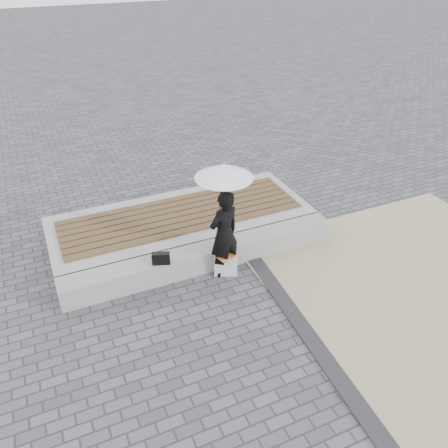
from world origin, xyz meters
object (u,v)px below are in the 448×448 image
(parasol, at_px, (224,171))
(handbag, at_px, (161,258))
(seating_ledge, at_px, (205,257))
(woman, at_px, (224,234))
(canvas_tote, at_px, (226,264))

(parasol, bearing_deg, handbag, 170.70)
(seating_ledge, height_order, woman, woman)
(parasol, distance_m, handbag, 1.81)
(woman, relative_size, parasol, 1.37)
(canvas_tote, bearing_deg, parasol, 122.77)
(seating_ledge, relative_size, canvas_tote, 12.03)
(handbag, xyz_separation_m, canvas_tote, (1.07, -0.22, -0.30))
(seating_ledge, xyz_separation_m, woman, (0.23, -0.31, 0.60))
(seating_ledge, height_order, parasol, parasol)
(woman, bearing_deg, handbag, -25.43)
(woman, xyz_separation_m, canvas_tote, (0.01, -0.05, -0.59))
(parasol, bearing_deg, seating_ledge, 126.75)
(woman, distance_m, parasol, 1.16)
(seating_ledge, bearing_deg, woman, -53.25)
(handbag, bearing_deg, parasol, 10.99)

